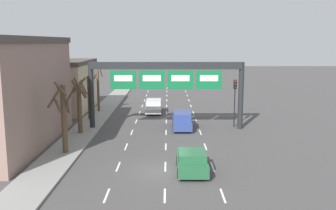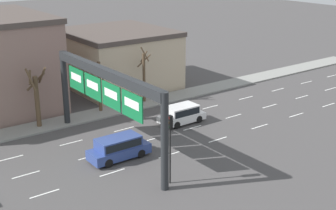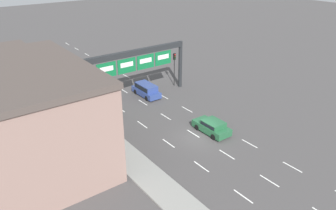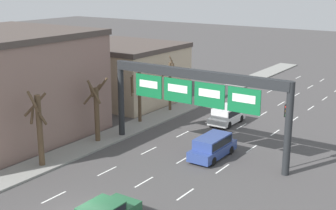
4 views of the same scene
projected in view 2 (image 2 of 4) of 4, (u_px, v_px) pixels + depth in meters
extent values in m
cube|color=white|center=(10.00, 158.00, 35.09)|extent=(0.12, 2.00, 0.01)
cube|color=white|center=(71.00, 143.00, 37.91)|extent=(0.12, 2.00, 0.01)
cube|color=white|center=(124.00, 129.00, 40.73)|extent=(0.12, 2.00, 0.01)
cube|color=white|center=(170.00, 117.00, 43.55)|extent=(0.12, 2.00, 0.01)
cube|color=white|center=(210.00, 107.00, 46.37)|extent=(0.12, 2.00, 0.01)
cube|color=white|center=(246.00, 98.00, 49.19)|extent=(0.12, 2.00, 0.01)
cube|color=white|center=(278.00, 90.00, 52.00)|extent=(0.12, 2.00, 0.01)
cube|color=white|center=(306.00, 82.00, 54.82)|extent=(0.12, 2.00, 0.01)
cube|color=white|center=(332.00, 76.00, 57.64)|extent=(0.12, 2.00, 0.01)
cube|color=white|center=(26.00, 175.00, 32.58)|extent=(0.12, 2.00, 0.01)
cube|color=white|center=(90.00, 157.00, 35.40)|extent=(0.12, 2.00, 0.01)
cube|color=white|center=(145.00, 141.00, 38.22)|extent=(0.12, 2.00, 0.01)
cube|color=white|center=(192.00, 128.00, 41.04)|extent=(0.12, 2.00, 0.01)
cube|color=white|center=(234.00, 116.00, 43.85)|extent=(0.12, 2.00, 0.01)
cube|color=white|center=(270.00, 106.00, 46.67)|extent=(0.12, 2.00, 0.01)
cube|color=white|center=(302.00, 97.00, 49.49)|extent=(0.12, 2.00, 0.01)
cube|color=white|center=(331.00, 89.00, 52.31)|extent=(0.12, 2.00, 0.01)
cube|color=white|center=(45.00, 194.00, 30.07)|extent=(0.12, 2.00, 0.01)
cube|color=white|center=(112.00, 173.00, 32.89)|extent=(0.12, 2.00, 0.01)
cube|color=white|center=(169.00, 155.00, 35.71)|extent=(0.12, 2.00, 0.01)
cube|color=white|center=(218.00, 140.00, 38.52)|extent=(0.12, 2.00, 0.01)
cube|color=white|center=(260.00, 126.00, 41.34)|extent=(0.12, 2.00, 0.01)
cube|color=white|center=(296.00, 115.00, 44.16)|extent=(0.12, 2.00, 0.01)
cube|color=white|center=(329.00, 105.00, 46.98)|extent=(0.12, 2.00, 0.01)
cylinder|color=#232628|center=(65.00, 88.00, 40.86)|extent=(0.52, 0.52, 6.66)
cylinder|color=#232628|center=(165.00, 142.00, 29.60)|extent=(0.52, 0.52, 6.66)
cube|color=#232628|center=(105.00, 73.00, 34.28)|extent=(14.80, 0.60, 0.70)
cube|color=#116B38|center=(77.00, 79.00, 37.70)|extent=(2.53, 0.08, 1.83)
cube|color=white|center=(76.00, 77.00, 37.62)|extent=(1.77, 0.02, 0.58)
cube|color=#116B38|center=(93.00, 87.00, 35.58)|extent=(2.53, 0.08, 1.83)
cube|color=white|center=(92.00, 85.00, 35.50)|extent=(1.77, 0.02, 0.58)
cube|color=#116B38|center=(111.00, 96.00, 33.46)|extent=(2.53, 0.08, 1.83)
cube|color=white|center=(111.00, 94.00, 33.38)|extent=(1.77, 0.02, 0.58)
cube|color=#116B38|center=(132.00, 106.00, 31.34)|extent=(2.53, 0.08, 1.83)
cube|color=white|center=(132.00, 104.00, 31.26)|extent=(1.77, 0.02, 0.58)
cube|color=#C6B293|center=(117.00, 60.00, 52.82)|extent=(11.33, 10.65, 5.86)
cube|color=#4C423D|center=(116.00, 32.00, 51.80)|extent=(11.56, 10.87, 0.50)
cube|color=navy|center=(119.00, 151.00, 34.93)|extent=(1.83, 4.67, 0.74)
cube|color=navy|center=(118.00, 142.00, 34.66)|extent=(1.68, 3.27, 0.78)
cube|color=black|center=(118.00, 142.00, 34.66)|extent=(1.72, 3.00, 0.56)
cylinder|color=black|center=(129.00, 146.00, 36.42)|extent=(0.22, 0.66, 0.66)
cylinder|color=black|center=(141.00, 153.00, 35.16)|extent=(0.22, 0.66, 0.66)
cylinder|color=black|center=(97.00, 155.00, 34.84)|extent=(0.22, 0.66, 0.66)
cylinder|color=black|center=(108.00, 163.00, 33.58)|extent=(0.22, 0.66, 0.66)
cube|color=silver|center=(182.00, 117.00, 42.08)|extent=(1.92, 4.21, 0.61)
cube|color=silver|center=(181.00, 110.00, 41.83)|extent=(1.77, 2.94, 0.82)
cube|color=black|center=(181.00, 110.00, 41.83)|extent=(1.81, 2.71, 0.59)
cylinder|color=black|center=(187.00, 114.00, 43.52)|extent=(0.22, 0.66, 0.66)
cylinder|color=black|center=(199.00, 119.00, 42.19)|extent=(0.22, 0.66, 0.66)
cylinder|color=black|center=(165.00, 119.00, 42.09)|extent=(0.22, 0.66, 0.66)
cylinder|color=black|center=(177.00, 125.00, 40.76)|extent=(0.22, 0.66, 0.66)
cylinder|color=black|center=(170.00, 156.00, 30.81)|extent=(0.12, 0.12, 3.94)
cube|color=black|center=(170.00, 122.00, 30.04)|extent=(0.30, 0.24, 0.90)
sphere|color=red|center=(168.00, 118.00, 29.87)|extent=(0.20, 0.20, 0.20)
sphere|color=#412F0C|center=(168.00, 123.00, 29.97)|extent=(0.20, 0.20, 0.20)
sphere|color=#0E3515|center=(168.00, 127.00, 30.06)|extent=(0.20, 0.20, 0.20)
cylinder|color=brown|center=(144.00, 78.00, 46.91)|extent=(0.29, 0.29, 4.94)
cylinder|color=brown|center=(144.00, 61.00, 47.03)|extent=(0.95, 1.23, 1.39)
cylinder|color=brown|center=(144.00, 56.00, 46.53)|extent=(0.58, 0.65, 1.17)
cylinder|color=brown|center=(145.00, 54.00, 45.77)|extent=(0.37, 0.89, 1.53)
cylinder|color=brown|center=(100.00, 86.00, 44.19)|extent=(0.32, 0.32, 4.81)
cylinder|color=brown|center=(103.00, 76.00, 43.97)|extent=(0.87, 0.41, 1.54)
cylinder|color=brown|center=(92.00, 76.00, 44.02)|extent=(1.14, 1.28, 1.58)
cylinder|color=brown|center=(93.00, 73.00, 43.93)|extent=(0.96, 1.12, 1.46)
cylinder|color=brown|center=(103.00, 70.00, 43.60)|extent=(0.75, 0.74, 1.11)
cylinder|color=brown|center=(37.00, 102.00, 40.34)|extent=(0.42, 0.42, 4.52)
cylinder|color=brown|center=(36.00, 82.00, 40.55)|extent=(0.83, 1.63, 1.63)
cylinder|color=brown|center=(31.00, 80.00, 39.28)|extent=(1.13, 0.65, 1.97)
cylinder|color=brown|center=(30.00, 77.00, 39.57)|extent=(0.96, 0.61, 1.15)
cylinder|color=brown|center=(42.00, 75.00, 40.03)|extent=(1.49, 0.30, 1.68)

